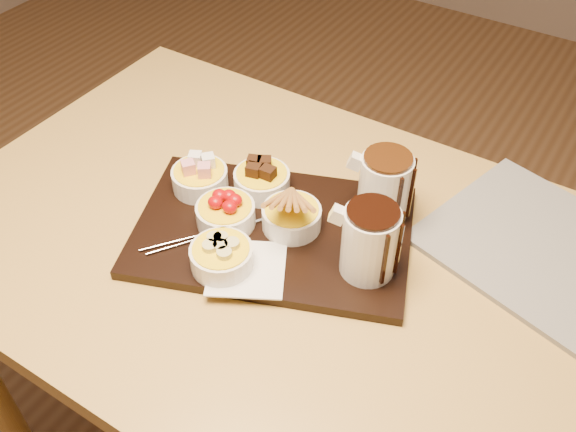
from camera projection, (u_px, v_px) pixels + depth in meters
The scene contains 12 objects.
dining_table at pixel (278, 279), 1.15m from camera, with size 1.20×0.80×0.75m.
serving_board at pixel (273, 231), 1.09m from camera, with size 0.46×0.30×0.02m, color black.
napkin at pixel (247, 269), 1.01m from camera, with size 0.12×0.12×0.00m, color white.
bowl_marshmallows at pixel (200, 179), 1.14m from camera, with size 0.10×0.10×0.04m, color white.
bowl_cake at pixel (262, 182), 1.14m from camera, with size 0.10×0.10×0.04m, color white.
bowl_strawberries at pixel (226, 215), 1.08m from camera, with size 0.10×0.10×0.04m, color white.
bowl_biscotti at pixel (292, 218), 1.07m from camera, with size 0.10×0.10×0.04m, color white.
bowl_bananas at pixel (222, 257), 1.01m from camera, with size 0.10×0.10×0.04m, color white.
pitcher_dark_chocolate at pixel (370, 242), 0.97m from camera, with size 0.09×0.09×0.12m, color silver.
pitcher_milk_chocolate at pixel (384, 188), 1.06m from camera, with size 0.09×0.09×0.12m, color silver.
fondue_skewers at pixel (217, 231), 1.07m from camera, with size 0.26×0.03×0.01m, color silver, non-canonical shape.
newspaper at pixel (551, 253), 1.06m from camera, with size 0.38×0.31×0.01m, color beige.
Camera 1 is at (0.42, -0.63, 1.53)m, focal length 40.00 mm.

